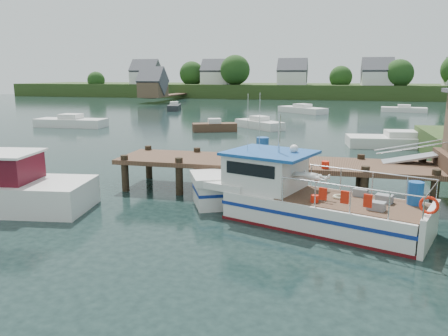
% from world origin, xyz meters
% --- Properties ---
extents(ground_plane, '(160.00, 160.00, 0.00)m').
position_xyz_m(ground_plane, '(0.00, 0.00, 0.00)').
color(ground_plane, black).
extents(far_shore, '(140.00, 42.55, 9.22)m').
position_xyz_m(far_shore, '(0.01, 82.37, 2.10)').
color(far_shore, '#2C411A').
rests_on(far_shore, ground).
extents(dock, '(16.60, 3.00, 4.78)m').
position_xyz_m(dock, '(6.51, 0.01, 2.24)').
color(dock, '#4A3223').
rests_on(dock, ground).
extents(lobster_boat, '(8.95, 5.12, 4.40)m').
position_xyz_m(lobster_boat, '(1.98, -3.47, 0.80)').
color(lobster_boat, silver).
rests_on(lobster_boat, ground).
extents(moored_rowboat, '(4.16, 2.74, 1.15)m').
position_xyz_m(moored_rowboat, '(-6.97, 19.60, 0.43)').
color(moored_rowboat, '#4A3223').
rests_on(moored_rowboat, ground).
extents(moored_far, '(6.07, 2.78, 0.99)m').
position_xyz_m(moored_far, '(12.93, 45.76, 0.37)').
color(moored_far, silver).
rests_on(moored_far, ground).
extents(moored_a, '(6.92, 2.61, 1.26)m').
position_xyz_m(moored_a, '(-21.46, 19.55, 0.47)').
color(moored_a, silver).
rests_on(moored_a, ground).
extents(moored_b, '(5.20, 4.88, 1.18)m').
position_xyz_m(moored_b, '(-3.37, 22.61, 0.44)').
color(moored_b, silver).
rests_on(moored_b, ground).
extents(moored_c, '(7.54, 3.26, 1.15)m').
position_xyz_m(moored_c, '(8.05, 14.22, 0.43)').
color(moored_c, silver).
rests_on(moored_c, ground).
extents(moored_d, '(6.89, 6.39, 1.19)m').
position_xyz_m(moored_d, '(-0.49, 41.03, 0.44)').
color(moored_d, silver).
rests_on(moored_d, ground).
extents(moored_e, '(2.51, 4.71, 1.24)m').
position_xyz_m(moored_e, '(-18.59, 41.08, 0.46)').
color(moored_e, black).
rests_on(moored_e, ground).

